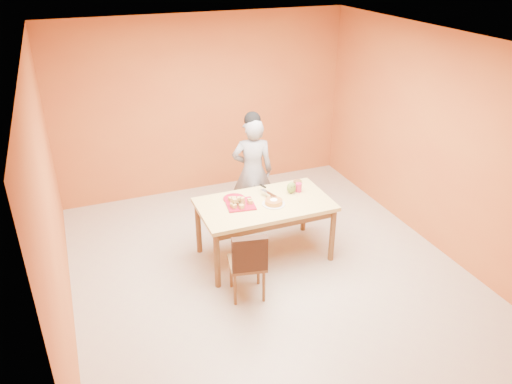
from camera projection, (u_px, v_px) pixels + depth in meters
name	position (u px, v px, depth m)	size (l,w,h in m)	color
floor	(267.00, 269.00, 6.09)	(5.00, 5.00, 0.00)	#BBB1A0
ceiling	(270.00, 42.00, 4.87)	(5.00, 5.00, 0.00)	silver
wall_back	(204.00, 106.00, 7.55)	(4.50, 4.50, 0.00)	#BF682C
wall_left	(50.00, 204.00, 4.74)	(5.00, 5.00, 0.00)	#BF682C
wall_right	(434.00, 141.00, 6.21)	(5.00, 5.00, 0.00)	#BF682C
dining_table	(265.00, 210.00, 6.06)	(1.60, 0.90, 0.76)	tan
dining_chair	(248.00, 262.00, 5.45)	(0.47, 0.53, 0.86)	brown
pastry_pile	(240.00, 200.00, 5.93)	(0.30, 0.30, 0.10)	tan
person	(253.00, 172.00, 6.81)	(0.56, 0.37, 1.53)	gray
pastry_platter	(240.00, 205.00, 5.95)	(0.33, 0.33, 0.02)	maroon
red_dinner_plate	(234.00, 199.00, 6.09)	(0.27, 0.27, 0.02)	maroon
white_cake_plate	(274.00, 204.00, 5.97)	(0.28, 0.28, 0.01)	silver
sponge_cake	(274.00, 202.00, 5.96)	(0.21, 0.21, 0.05)	gold
cake_server	(269.00, 193.00, 6.10)	(0.05, 0.26, 0.01)	silver
egg_ornament	(291.00, 188.00, 6.21)	(0.12, 0.09, 0.15)	olive
magenta_glass	(299.00, 187.00, 6.26)	(0.08, 0.08, 0.11)	#C11C48
checker_tin	(298.00, 182.00, 6.50)	(0.11, 0.11, 0.03)	#311A0D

